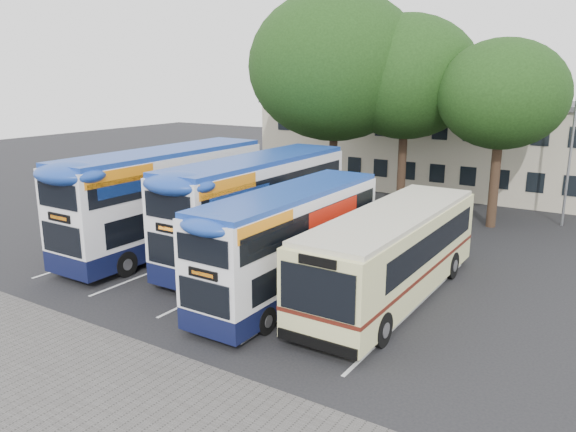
# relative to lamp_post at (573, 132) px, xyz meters

# --- Properties ---
(ground) EXTENTS (120.00, 120.00, 0.00)m
(ground) POSITION_rel_lamp_post_xyz_m (-6.00, -19.97, -5.08)
(ground) COLOR black
(ground) RESTS_ON ground
(paving_strip) EXTENTS (40.00, 6.00, 0.01)m
(paving_strip) POSITION_rel_lamp_post_xyz_m (-8.00, -24.97, -5.08)
(paving_strip) COLOR #595654
(paving_strip) RESTS_ON ground
(bay_lines) EXTENTS (14.12, 11.00, 0.01)m
(bay_lines) POSITION_rel_lamp_post_xyz_m (-9.75, -14.97, -5.08)
(bay_lines) COLOR silver
(bay_lines) RESTS_ON ground
(depot_building) EXTENTS (32.40, 8.40, 6.20)m
(depot_building) POSITION_rel_lamp_post_xyz_m (-6.00, 7.02, -1.93)
(depot_building) COLOR beige
(depot_building) RESTS_ON ground
(lamp_post) EXTENTS (0.25, 1.05, 9.06)m
(lamp_post) POSITION_rel_lamp_post_xyz_m (0.00, 0.00, 0.00)
(lamp_post) COLOR gray
(lamp_post) RESTS_ON ground
(tree_left) EXTENTS (10.28, 10.28, 12.81)m
(tree_left) POSITION_rel_lamp_post_xyz_m (-12.76, -2.52, 3.35)
(tree_left) COLOR black
(tree_left) RESTS_ON ground
(tree_mid) EXTENTS (8.32, 8.32, 11.36)m
(tree_mid) POSITION_rel_lamp_post_xyz_m (-8.84, -1.17, 2.73)
(tree_mid) COLOR black
(tree_mid) RESTS_ON ground
(tree_right) EXTENTS (6.61, 6.61, 9.80)m
(tree_right) POSITION_rel_lamp_post_xyz_m (-3.21, -2.27, 1.89)
(tree_right) COLOR black
(tree_right) RESTS_ON ground
(bus_dd_left) EXTENTS (2.72, 11.22, 4.68)m
(bus_dd_left) POSITION_rel_lamp_post_xyz_m (-14.98, -14.54, -2.51)
(bus_dd_left) COLOR #0E1336
(bus_dd_left) RESTS_ON ground
(bus_dd_mid) EXTENTS (2.63, 10.85, 4.52)m
(bus_dd_mid) POSITION_rel_lamp_post_xyz_m (-10.59, -13.42, -2.59)
(bus_dd_mid) COLOR #0E1336
(bus_dd_mid) RESTS_ON ground
(bus_dd_right) EXTENTS (2.32, 9.57, 3.99)m
(bus_dd_right) POSITION_rel_lamp_post_xyz_m (-7.04, -16.30, -2.89)
(bus_dd_right) COLOR #0E1336
(bus_dd_right) RESTS_ON ground
(bus_single) EXTENTS (2.78, 10.92, 3.26)m
(bus_single) POSITION_rel_lamp_post_xyz_m (-3.85, -14.45, -3.24)
(bus_single) COLOR beige
(bus_single) RESTS_ON ground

